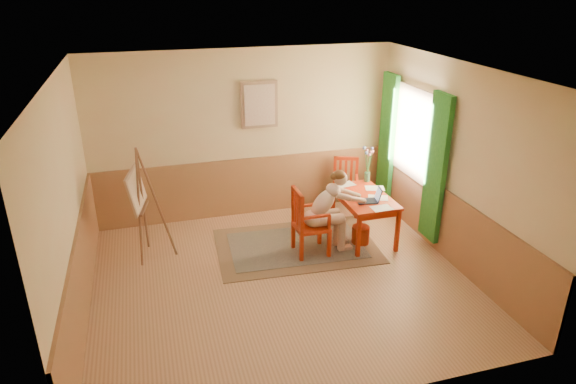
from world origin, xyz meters
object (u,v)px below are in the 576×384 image
object	(u,v)px
chair_left	(308,222)
figure	(328,208)
table	(363,201)
chair_back	(345,186)
easel	(139,194)
laptop	(371,199)

from	to	relation	value
chair_left	figure	bearing A→B (deg)	2.46
table	chair_left	bearing A→B (deg)	-166.02
table	chair_back	distance (m)	0.99
chair_left	easel	xyz separation A→B (m)	(-2.31, 0.60, 0.48)
chair_back	easel	xyz separation A→B (m)	(-3.39, -0.62, 0.51)
table	figure	xyz separation A→B (m)	(-0.66, -0.23, 0.07)
laptop	easel	bearing A→B (deg)	169.94
chair_back	figure	world-z (taller)	figure
table	laptop	bearing A→B (deg)	-88.48
figure	easel	xyz separation A→B (m)	(-2.63, 0.59, 0.30)
chair_left	chair_back	xyz separation A→B (m)	(1.08, 1.22, -0.03)
chair_left	figure	distance (m)	0.37
chair_back	figure	xyz separation A→B (m)	(-0.76, -1.20, 0.22)
table	chair_left	size ratio (longest dim) A/B	1.17
chair_left	easel	size ratio (longest dim) A/B	0.61
table	laptop	size ratio (longest dim) A/B	3.17
chair_left	chair_back	world-z (taller)	chair_left
chair_left	figure	xyz separation A→B (m)	(0.32, 0.01, 0.18)
laptop	easel	distance (m)	3.35
figure	laptop	size ratio (longest dim) A/B	3.32
chair_left	figure	size ratio (longest dim) A/B	0.81
chair_left	figure	world-z (taller)	figure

